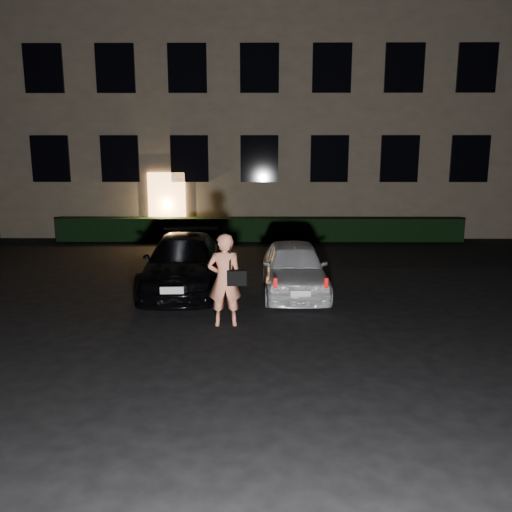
{
  "coord_description": "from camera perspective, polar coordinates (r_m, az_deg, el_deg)",
  "views": [
    {
      "loc": [
        0.03,
        -7.93,
        3.02
      ],
      "look_at": [
        -0.05,
        2.0,
        1.07
      ],
      "focal_mm": 35.0,
      "sensor_mm": 36.0,
      "label": 1
    }
  ],
  "objects": [
    {
      "name": "ground",
      "position": [
        8.48,
        0.25,
        -9.76
      ],
      "size": [
        80.0,
        80.0,
        0.0
      ],
      "primitive_type": "plane",
      "color": "black",
      "rests_on": "ground"
    },
    {
      "name": "man",
      "position": [
        9.06,
        -3.56,
        -2.72
      ],
      "size": [
        0.73,
        0.46,
        1.71
      ],
      "rotation": [
        0.0,
        0.0,
        3.23
      ],
      "color": "#FF926D",
      "rests_on": "ground"
    },
    {
      "name": "hedge",
      "position": [
        18.61,
        0.38,
        3.08
      ],
      "size": [
        15.0,
        0.7,
        0.85
      ],
      "primitive_type": "cube",
      "color": "black",
      "rests_on": "ground"
    },
    {
      "name": "sedan",
      "position": [
        11.8,
        -8.24,
        -0.76
      ],
      "size": [
        1.98,
        4.39,
        1.23
      ],
      "rotation": [
        0.0,
        0.0,
        0.05
      ],
      "color": "black",
      "rests_on": "ground"
    },
    {
      "name": "building",
      "position": [
        23.11,
        0.42,
        18.51
      ],
      "size": [
        20.0,
        8.11,
        12.0
      ],
      "color": "brown",
      "rests_on": "ground"
    },
    {
      "name": "hatch",
      "position": [
        11.33,
        4.35,
        -1.31
      ],
      "size": [
        1.45,
        3.5,
        1.18
      ],
      "rotation": [
        0.0,
        0.0,
        0.01
      ],
      "color": "silver",
      "rests_on": "ground"
    }
  ]
}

